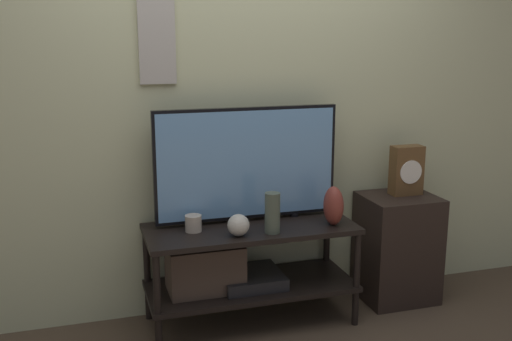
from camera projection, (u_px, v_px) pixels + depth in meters
wall_back at (236, 90)px, 3.56m from camera, size 6.40×0.08×2.70m
media_console at (233, 264)px, 3.47m from camera, size 1.22×0.49×0.60m
television at (247, 164)px, 3.48m from camera, size 1.09×0.05×0.68m
vase_round_glass at (238, 225)px, 3.28m from camera, size 0.12×0.12×0.12m
vase_urn_stoneware at (333, 206)px, 3.46m from camera, size 0.11×0.15×0.23m
vase_tall_ceramic at (272, 213)px, 3.32m from camera, size 0.09×0.09×0.23m
candle_jar at (193, 223)px, 3.36m from camera, size 0.09×0.09×0.09m
side_table at (397, 247)px, 3.84m from camera, size 0.45×0.40×0.69m
mantel_clock at (407, 170)px, 3.77m from camera, size 0.20×0.11×0.31m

